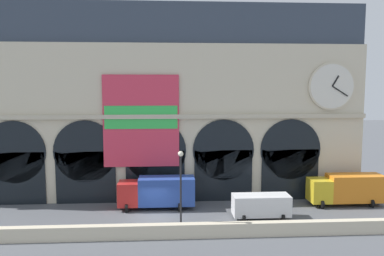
{
  "coord_description": "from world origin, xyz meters",
  "views": [
    {
      "loc": [
        1.44,
        -33.94,
        11.99
      ],
      "look_at": [
        3.84,
        5.0,
        7.79
      ],
      "focal_mm": 35.42,
      "sensor_mm": 36.0,
      "label": 1
    }
  ],
  "objects": [
    {
      "name": "box_truck_east",
      "position": [
        19.53,
        2.76,
        1.7
      ],
      "size": [
        7.5,
        2.91,
        3.12
      ],
      "color": "gold",
      "rests_on": "ground"
    },
    {
      "name": "quay_parapet_wall",
      "position": [
        0.0,
        -4.8,
        0.58
      ],
      "size": [
        90.0,
        0.7,
        1.16
      ],
      "primitive_type": "cube",
      "color": "beige",
      "rests_on": "ground"
    },
    {
      "name": "ground_plane",
      "position": [
        0.0,
        0.0,
        0.0
      ],
      "size": [
        200.0,
        200.0,
        0.0
      ],
      "primitive_type": "plane",
      "color": "#54565B"
    },
    {
      "name": "street_lamp_quayside",
      "position": [
        2.37,
        -4.0,
        4.41
      ],
      "size": [
        0.44,
        0.44,
        6.9
      ],
      "color": "black",
      "rests_on": "ground"
    },
    {
      "name": "station_building",
      "position": [
        0.03,
        7.41,
        10.04
      ],
      "size": [
        44.32,
        5.23,
        20.71
      ],
      "color": "beige",
      "rests_on": "ground"
    },
    {
      "name": "van_mideast",
      "position": [
        9.83,
        -0.72,
        1.25
      ],
      "size": [
        5.2,
        2.48,
        2.2
      ],
      "color": "white",
      "rests_on": "ground"
    },
    {
      "name": "box_truck_center",
      "position": [
        0.28,
        2.81,
        1.7
      ],
      "size": [
        7.5,
        2.91,
        3.12
      ],
      "color": "red",
      "rests_on": "ground"
    }
  ]
}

